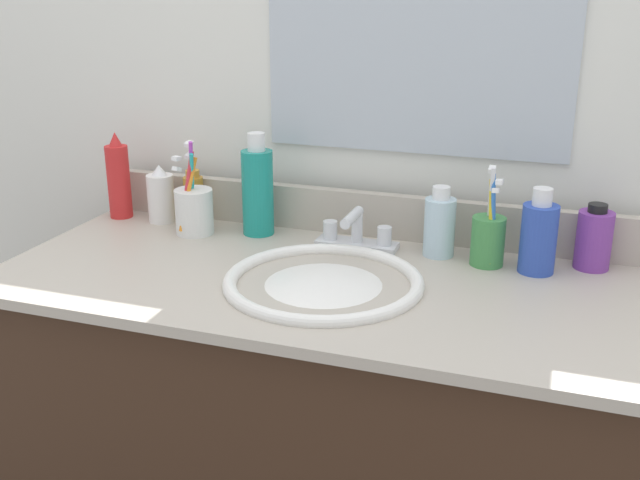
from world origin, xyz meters
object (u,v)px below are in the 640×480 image
at_px(bottle_shampoo_blue, 539,236).
at_px(bottle_spray_red, 119,179).
at_px(bottle_lotion_white, 161,196).
at_px(cup_white_ceramic, 194,209).
at_px(bottle_mouthwash_teal, 258,190).
at_px(faucet, 356,235).
at_px(bottle_cream_purple, 594,239).
at_px(bottle_gel_clear, 440,225).
at_px(cup_green, 488,238).
at_px(bottle_oil_amber, 194,197).

xyz_separation_m(bottle_shampoo_blue, bottle_spray_red, (-0.89, 0.04, 0.02)).
distance_m(bottle_lotion_white, bottle_shampoo_blue, 0.79).
bearing_deg(cup_white_ceramic, bottle_mouthwash_teal, 18.84).
bearing_deg(bottle_spray_red, faucet, -2.73).
distance_m(faucet, bottle_cream_purple, 0.44).
relative_size(bottle_gel_clear, cup_green, 0.73).
distance_m(bottle_oil_amber, cup_green, 0.64).
bearing_deg(bottle_gel_clear, bottle_mouthwash_teal, 179.20).
bearing_deg(faucet, bottle_gel_clear, 5.78).
height_order(bottle_mouthwash_teal, bottle_spray_red, bottle_mouthwash_teal).
bearing_deg(bottle_mouthwash_teal, cup_white_ceramic, -161.16).
xyz_separation_m(bottle_lotion_white, cup_green, (0.70, -0.03, -0.00)).
xyz_separation_m(faucet, bottle_spray_red, (-0.55, 0.03, 0.06)).
distance_m(bottle_shampoo_blue, cup_green, 0.09).
bearing_deg(bottle_oil_amber, bottle_mouthwash_teal, -12.23).
relative_size(cup_white_ceramic, cup_green, 1.04).
bearing_deg(bottle_gel_clear, bottle_oil_amber, 175.62).
relative_size(faucet, cup_green, 0.86).
xyz_separation_m(bottle_spray_red, cup_green, (0.80, -0.03, -0.03)).
bearing_deg(bottle_gel_clear, bottle_lotion_white, 178.95).
distance_m(bottle_lotion_white, cup_white_ceramic, 0.12).
xyz_separation_m(bottle_shampoo_blue, cup_green, (-0.09, 0.01, -0.02)).
relative_size(bottle_oil_amber, bottle_spray_red, 0.59).
relative_size(faucet, bottle_spray_red, 0.85).
relative_size(bottle_lotion_white, bottle_mouthwash_teal, 0.59).
bearing_deg(bottle_lotion_white, faucet, -3.48).
bearing_deg(bottle_shampoo_blue, bottle_mouthwash_teal, 176.63).
relative_size(bottle_shampoo_blue, cup_green, 0.84).
distance_m(bottle_mouthwash_teal, bottle_gel_clear, 0.38).
height_order(faucet, cup_green, cup_green).
distance_m(bottle_mouthwash_teal, cup_white_ceramic, 0.14).
xyz_separation_m(bottle_cream_purple, bottle_spray_red, (-0.98, -0.02, 0.03)).
bearing_deg(bottle_cream_purple, bottle_spray_red, -179.07).
relative_size(bottle_spray_red, cup_white_ceramic, 0.97).
bearing_deg(bottle_lotion_white, bottle_cream_purple, 0.96).
bearing_deg(bottle_mouthwash_teal, bottle_spray_red, 179.18).
height_order(bottle_gel_clear, cup_green, cup_green).
distance_m(bottle_cream_purple, bottle_gel_clear, 0.28).
distance_m(bottle_cream_purple, bottle_mouthwash_teal, 0.65).
distance_m(bottle_oil_amber, cup_white_ceramic, 0.09).
bearing_deg(bottle_shampoo_blue, cup_green, 175.45).
xyz_separation_m(bottle_gel_clear, bottle_spray_red, (-0.70, 0.01, 0.03)).
bearing_deg(cup_green, faucet, 178.99).
bearing_deg(bottle_gel_clear, bottle_spray_red, 179.19).
xyz_separation_m(bottle_lotion_white, cup_white_ceramic, (0.10, -0.05, -0.00)).
xyz_separation_m(bottle_lotion_white, bottle_spray_red, (-0.10, -0.00, 0.03)).
bearing_deg(faucet, bottle_spray_red, 177.27).
xyz_separation_m(bottle_mouthwash_teal, cup_green, (0.47, -0.03, -0.04)).
height_order(bottle_shampoo_blue, bottle_cream_purple, bottle_shampoo_blue).
height_order(bottle_cream_purple, cup_white_ceramic, cup_white_ceramic).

